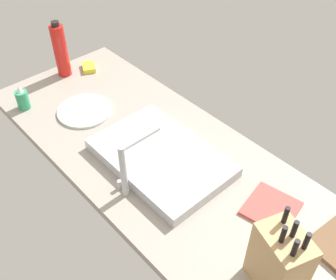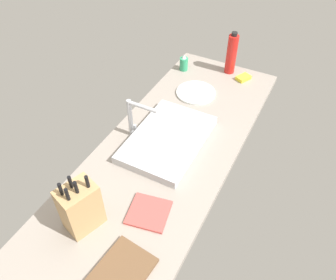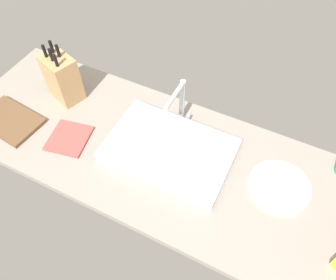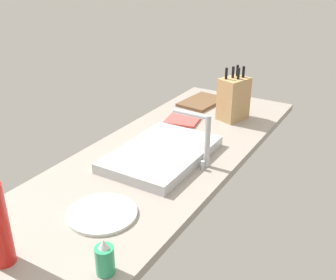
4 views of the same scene
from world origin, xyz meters
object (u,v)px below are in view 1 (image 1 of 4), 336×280
at_px(dish_towel, 271,208).
at_px(dish_sponge, 89,67).
at_px(water_bottle, 61,50).
at_px(dinner_plate, 85,111).
at_px(knife_block, 279,261).
at_px(sink_basin, 161,158).
at_px(soap_bottle, 22,99).
at_px(faucet, 128,162).

bearing_deg(dish_towel, dish_sponge, -1.68).
xyz_separation_m(water_bottle, dinner_plate, (-0.33, 0.10, -0.13)).
bearing_deg(knife_block, sink_basin, 10.90).
height_order(knife_block, soap_bottle, knife_block).
height_order(knife_block, dish_sponge, knife_block).
relative_size(knife_block, water_bottle, 1.02).
xyz_separation_m(water_bottle, dish_towel, (-1.21, -0.08, -0.13)).
relative_size(knife_block, dish_sponge, 3.17).
bearing_deg(dish_towel, knife_block, 127.68).
distance_m(faucet, dish_sponge, 0.86).
distance_m(sink_basin, knife_block, 0.60).
relative_size(dish_towel, dish_sponge, 1.89).
bearing_deg(dish_towel, soap_bottle, 18.18).
bearing_deg(knife_block, water_bottle, 13.35).
bearing_deg(faucet, water_bottle, -15.34).
bearing_deg(knife_block, dish_towel, -33.36).
distance_m(knife_block, dinner_plate, 1.06).
distance_m(soap_bottle, water_bottle, 0.32).
bearing_deg(dish_sponge, sink_basin, 167.50).
distance_m(soap_bottle, dinner_plate, 0.28).
bearing_deg(knife_block, dinner_plate, 16.86).
distance_m(dinner_plate, dish_sponge, 0.35).
height_order(dinner_plate, dish_sponge, dish_sponge).
bearing_deg(dish_sponge, soap_bottle, 100.81).
relative_size(sink_basin, dish_towel, 3.05).
bearing_deg(dinner_plate, dish_sponge, -36.61).
distance_m(dinner_plate, dish_towel, 0.90).
relative_size(soap_bottle, water_bottle, 0.41).
height_order(knife_block, dinner_plate, knife_block).
height_order(sink_basin, dish_towel, sink_basin).
relative_size(soap_bottle, dish_towel, 0.67).
relative_size(sink_basin, soap_bottle, 4.54).
height_order(dish_towel, dish_sponge, dish_sponge).
height_order(faucet, dish_sponge, faucet).
bearing_deg(dish_sponge, water_bottle, 69.19).
xyz_separation_m(knife_block, dinner_plate, (1.05, -0.04, -0.11)).
height_order(dinner_plate, dish_towel, same).
height_order(sink_basin, dish_sponge, sink_basin).
distance_m(water_bottle, dinner_plate, 0.36).
height_order(sink_basin, faucet, faucet).
bearing_deg(dinner_plate, sink_basin, -174.42).
relative_size(water_bottle, dish_towel, 1.64).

